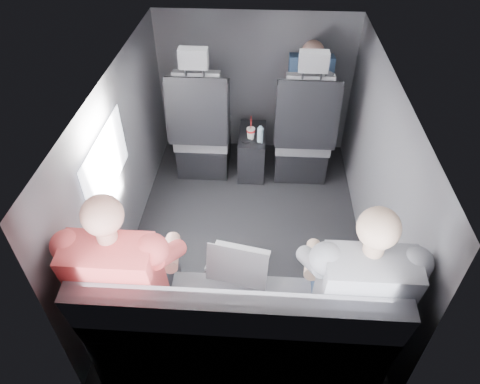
# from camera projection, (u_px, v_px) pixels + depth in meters

# --- Properties ---
(floor) EXTENTS (2.60, 2.60, 0.00)m
(floor) POSITION_uv_depth(u_px,v_px,m) (247.00, 235.00, 3.46)
(floor) COLOR black
(floor) RESTS_ON ground
(ceiling) EXTENTS (2.60, 2.60, 0.00)m
(ceiling) POSITION_uv_depth(u_px,v_px,m) (249.00, 79.00, 2.58)
(ceiling) COLOR #B2B2AD
(ceiling) RESTS_ON panel_back
(panel_left) EXTENTS (0.02, 2.60, 1.35)m
(panel_left) POSITION_uv_depth(u_px,v_px,m) (123.00, 163.00, 3.06)
(panel_left) COLOR #56565B
(panel_left) RESTS_ON floor
(panel_right) EXTENTS (0.02, 2.60, 1.35)m
(panel_right) POSITION_uv_depth(u_px,v_px,m) (377.00, 173.00, 2.98)
(panel_right) COLOR #56565B
(panel_right) RESTS_ON floor
(panel_front) EXTENTS (1.80, 0.02, 1.35)m
(panel_front) POSITION_uv_depth(u_px,v_px,m) (255.00, 84.00, 4.01)
(panel_front) COLOR #56565B
(panel_front) RESTS_ON floor
(panel_back) EXTENTS (1.80, 0.02, 1.35)m
(panel_back) POSITION_uv_depth(u_px,v_px,m) (235.00, 333.00, 2.03)
(panel_back) COLOR #56565B
(panel_back) RESTS_ON floor
(side_window) EXTENTS (0.02, 0.75, 0.42)m
(side_window) POSITION_uv_depth(u_px,v_px,m) (107.00, 163.00, 2.69)
(side_window) COLOR white
(side_window) RESTS_ON panel_left
(seatbelt) EXTENTS (0.35, 0.11, 0.59)m
(seatbelt) POSITION_uv_depth(u_px,v_px,m) (308.00, 107.00, 3.42)
(seatbelt) COLOR black
(seatbelt) RESTS_ON front_seat_right
(front_seat_left) EXTENTS (0.52, 0.58, 1.26)m
(front_seat_left) POSITION_uv_depth(u_px,v_px,m) (202.00, 134.00, 3.86)
(front_seat_left) COLOR black
(front_seat_left) RESTS_ON floor
(front_seat_right) EXTENTS (0.52, 0.58, 1.26)m
(front_seat_right) POSITION_uv_depth(u_px,v_px,m) (302.00, 138.00, 3.81)
(front_seat_right) COLOR black
(front_seat_right) RESTS_ON floor
(center_console) EXTENTS (0.24, 0.48, 0.41)m
(center_console) POSITION_uv_depth(u_px,v_px,m) (252.00, 152.00, 3.99)
(center_console) COLOR black
(center_console) RESTS_ON floor
(rear_bench) EXTENTS (1.60, 0.57, 0.92)m
(rear_bench) POSITION_uv_depth(u_px,v_px,m) (238.00, 331.00, 2.45)
(rear_bench) COLOR #56575B
(rear_bench) RESTS_ON floor
(soda_cup) EXTENTS (0.08, 0.08, 0.23)m
(soda_cup) POSITION_uv_depth(u_px,v_px,m) (251.00, 133.00, 3.77)
(soda_cup) COLOR white
(soda_cup) RESTS_ON center_console
(water_bottle) EXTENTS (0.06, 0.06, 0.16)m
(water_bottle) POSITION_uv_depth(u_px,v_px,m) (260.00, 135.00, 3.71)
(water_bottle) COLOR #AFD7ED
(water_bottle) RESTS_ON center_console
(laptop_white) EXTENTS (0.35, 0.34, 0.25)m
(laptop_white) POSITION_uv_depth(u_px,v_px,m) (131.00, 253.00, 2.47)
(laptop_white) COLOR white
(laptop_white) RESTS_ON passenger_rear_left
(laptop_silver) EXTENTS (0.38, 0.36, 0.24)m
(laptop_silver) POSITION_uv_depth(u_px,v_px,m) (238.00, 263.00, 2.42)
(laptop_silver) COLOR #A9A9AE
(laptop_silver) RESTS_ON rear_bench
(laptop_black) EXTENTS (0.39, 0.39, 0.24)m
(laptop_black) POSITION_uv_depth(u_px,v_px,m) (355.00, 267.00, 2.40)
(laptop_black) COLOR black
(laptop_black) RESTS_ON passenger_rear_right
(passenger_rear_left) EXTENTS (0.55, 0.66, 1.29)m
(passenger_rear_left) POSITION_uv_depth(u_px,v_px,m) (129.00, 274.00, 2.33)
(passenger_rear_left) COLOR #37373C
(passenger_rear_left) RESTS_ON rear_bench
(passenger_rear_right) EXTENTS (0.54, 0.66, 1.29)m
(passenger_rear_right) POSITION_uv_depth(u_px,v_px,m) (354.00, 286.00, 2.27)
(passenger_rear_right) COLOR navy
(passenger_rear_right) RESTS_ON rear_bench
(passenger_front_right) EXTENTS (0.38, 0.38, 0.75)m
(passenger_front_right) POSITION_uv_depth(u_px,v_px,m) (309.00, 89.00, 3.78)
(passenger_front_right) COLOR navy
(passenger_front_right) RESTS_ON front_seat_right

